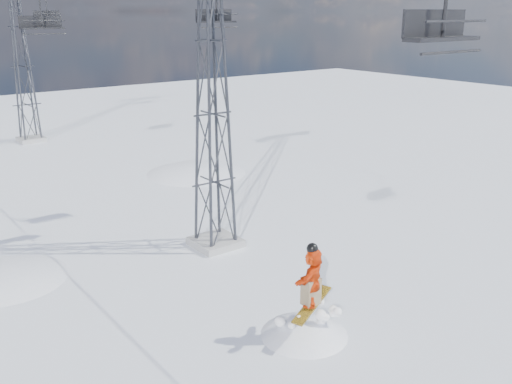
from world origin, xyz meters
The scene contains 9 objects.
ground centered at (0.00, 0.00, 0.00)m, with size 120.00×120.00×0.00m, color white.
snow_terrain centered at (-4.77, 21.24, -9.59)m, with size 39.00×37.00×22.00m.
lift_tower_near centered at (0.80, 8.00, 5.47)m, with size 5.20×1.80×11.43m.
lift_tower_far centered at (0.80, 33.00, 5.47)m, with size 5.20×1.80×11.43m.
snowboarder_jump centered at (-0.86, 0.66, -1.62)m, with size 4.40×4.40×7.01m.
lift_chair_near centered at (-1.40, -3.52, 8.98)m, with size 1.89×0.54×2.34m.
lift_chair_mid centered at (3.00, 10.98, 9.04)m, with size 1.82×0.52×2.26m.
lift_chair_far centered at (-1.40, 20.59, 8.68)m, with size 2.19×0.63×2.71m.
lift_chair_extra centered at (3.00, 33.14, 9.00)m, with size 1.87×0.54×2.31m.
Camera 1 is at (-11.12, -10.43, 9.28)m, focal length 40.00 mm.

